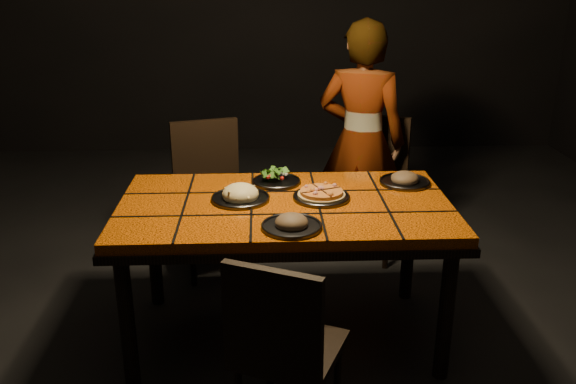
{
  "coord_description": "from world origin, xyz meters",
  "views": [
    {
      "loc": [
        -0.11,
        -2.74,
        1.82
      ],
      "look_at": [
        0.01,
        -0.05,
        0.82
      ],
      "focal_mm": 38.0,
      "sensor_mm": 36.0,
      "label": 1
    }
  ],
  "objects_px": {
    "diner": "(361,141)",
    "plate_pizza": "(321,195)",
    "dining_table": "(285,217)",
    "chair_far_left": "(210,186)",
    "chair_near": "(282,344)",
    "chair_far_right": "(373,176)",
    "plate_pasta": "(240,195)"
  },
  "relations": [
    {
      "from": "chair_near",
      "to": "dining_table",
      "type": "bearing_deg",
      "value": -68.62
    },
    {
      "from": "plate_pizza",
      "to": "chair_far_right",
      "type": "bearing_deg",
      "value": 65.78
    },
    {
      "from": "chair_far_right",
      "to": "diner",
      "type": "distance_m",
      "value": 0.27
    },
    {
      "from": "chair_near",
      "to": "plate_pizza",
      "type": "distance_m",
      "value": 0.9
    },
    {
      "from": "chair_far_left",
      "to": "plate_pasta",
      "type": "distance_m",
      "value": 0.88
    },
    {
      "from": "dining_table",
      "to": "plate_pizza",
      "type": "relative_size",
      "value": 5.33
    },
    {
      "from": "dining_table",
      "to": "chair_near",
      "type": "distance_m",
      "value": 0.81
    },
    {
      "from": "chair_far_left",
      "to": "plate_pasta",
      "type": "height_order",
      "value": "chair_far_left"
    },
    {
      "from": "plate_pizza",
      "to": "chair_near",
      "type": "bearing_deg",
      "value": -105.07
    },
    {
      "from": "dining_table",
      "to": "plate_pizza",
      "type": "xyz_separation_m",
      "value": [
        0.18,
        0.04,
        0.1
      ]
    },
    {
      "from": "diner",
      "to": "plate_pizza",
      "type": "distance_m",
      "value": 1.02
    },
    {
      "from": "dining_table",
      "to": "chair_near",
      "type": "xyz_separation_m",
      "value": [
        -0.04,
        -0.78,
        -0.19
      ]
    },
    {
      "from": "dining_table",
      "to": "plate_pasta",
      "type": "height_order",
      "value": "plate_pasta"
    },
    {
      "from": "chair_far_left",
      "to": "plate_pasta",
      "type": "xyz_separation_m",
      "value": [
        0.22,
        -0.81,
        0.24
      ]
    },
    {
      "from": "chair_far_left",
      "to": "diner",
      "type": "relative_size",
      "value": 0.6
    },
    {
      "from": "chair_far_right",
      "to": "diner",
      "type": "bearing_deg",
      "value": -138.27
    },
    {
      "from": "diner",
      "to": "chair_far_left",
      "type": "bearing_deg",
      "value": 28.77
    },
    {
      "from": "chair_far_right",
      "to": "plate_pizza",
      "type": "xyz_separation_m",
      "value": [
        -0.45,
        -0.99,
        0.25
      ]
    },
    {
      "from": "chair_near",
      "to": "chair_far_right",
      "type": "height_order",
      "value": "chair_far_right"
    },
    {
      "from": "chair_far_left",
      "to": "plate_pizza",
      "type": "bearing_deg",
      "value": -68.25
    },
    {
      "from": "chair_near",
      "to": "chair_far_left",
      "type": "xyz_separation_m",
      "value": [
        -0.4,
        1.64,
        0.05
      ]
    },
    {
      "from": "dining_table",
      "to": "diner",
      "type": "xyz_separation_m",
      "value": [
        0.53,
        1.0,
        0.1
      ]
    },
    {
      "from": "chair_near",
      "to": "chair_far_left",
      "type": "relative_size",
      "value": 0.9
    },
    {
      "from": "plate_pizza",
      "to": "plate_pasta",
      "type": "relative_size",
      "value": 1.06
    },
    {
      "from": "dining_table",
      "to": "chair_far_left",
      "type": "height_order",
      "value": "chair_far_left"
    },
    {
      "from": "chair_far_left",
      "to": "plate_pizza",
      "type": "distance_m",
      "value": 1.05
    },
    {
      "from": "chair_near",
      "to": "plate_pizza",
      "type": "height_order",
      "value": "chair_near"
    },
    {
      "from": "dining_table",
      "to": "chair_near",
      "type": "relative_size",
      "value": 1.92
    },
    {
      "from": "diner",
      "to": "plate_pizza",
      "type": "relative_size",
      "value": 5.06
    },
    {
      "from": "plate_pasta",
      "to": "diner",
      "type": "bearing_deg",
      "value": 52.21
    },
    {
      "from": "plate_pasta",
      "to": "dining_table",
      "type": "bearing_deg",
      "value": -10.8
    },
    {
      "from": "diner",
      "to": "dining_table",
      "type": "bearing_deg",
      "value": 82.08
    }
  ]
}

